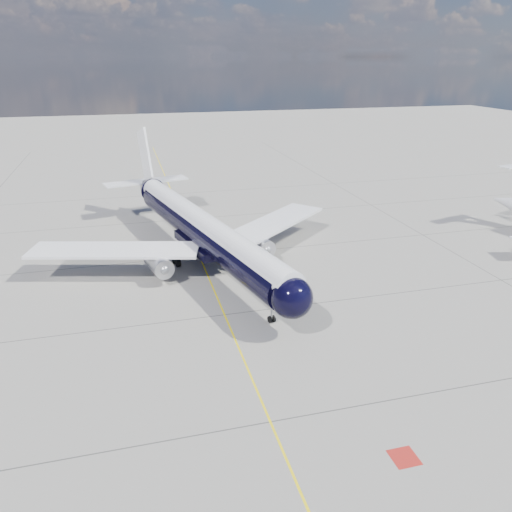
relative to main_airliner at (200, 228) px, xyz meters
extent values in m
plane|color=gray|center=(0.03, 6.41, -4.06)|extent=(320.00, 320.00, 0.00)
cube|color=yellow|center=(0.03, 1.41, -4.05)|extent=(0.16, 160.00, 0.01)
cube|color=maroon|center=(6.83, -33.59, -4.05)|extent=(1.60, 1.60, 0.01)
cylinder|color=black|center=(0.29, -1.22, -0.18)|extent=(11.53, 34.93, 3.51)
sphere|color=black|center=(4.57, -19.18, -0.18)|extent=(4.22, 4.22, 3.51)
cone|color=black|center=(-4.73, 19.87, 0.37)|extent=(4.91, 7.10, 3.51)
cylinder|color=white|center=(0.29, -1.22, 0.70)|extent=(11.21, 36.54, 2.74)
cube|color=black|center=(4.61, -19.36, 0.33)|extent=(2.41, 1.59, 0.51)
cube|color=white|center=(-9.46, -2.12, -1.01)|extent=(18.31, 8.93, 0.30)
cube|color=white|center=(9.40, 2.37, -1.01)|extent=(16.34, 15.18, 0.30)
cube|color=black|center=(0.29, -1.22, -1.47)|extent=(5.91, 9.87, 0.92)
cylinder|color=#BBBBC2|center=(-5.12, -4.41, -2.07)|extent=(2.99, 4.61, 2.07)
cylinder|color=#BBBBC2|center=(6.55, -1.63, -2.07)|extent=(2.99, 4.61, 2.07)
sphere|color=gray|center=(-4.67, -6.29, -2.07)|extent=(1.22, 1.22, 1.02)
sphere|color=gray|center=(7.00, -3.51, -2.07)|extent=(1.22, 1.22, 1.02)
cube|color=white|center=(-5.16, -4.23, -1.38)|extent=(0.88, 2.92, 1.02)
cube|color=white|center=(6.51, -1.45, -1.38)|extent=(0.88, 2.92, 1.02)
cube|color=white|center=(-4.63, 19.42, 5.08)|extent=(1.64, 5.76, 7.87)
cube|color=white|center=(-4.73, 19.87, 1.11)|extent=(12.35, 5.65, 0.20)
cylinder|color=gray|center=(3.82, -16.04, -2.90)|extent=(0.20, 0.20, 1.94)
cylinder|color=black|center=(3.64, -16.08, -3.73)|extent=(0.31, 0.67, 0.65)
cylinder|color=black|center=(4.00, -15.99, -3.73)|extent=(0.31, 0.67, 0.65)
cylinder|color=gray|center=(-2.90, -0.56, -2.81)|extent=(0.29, 0.29, 1.75)
cylinder|color=gray|center=(2.84, 0.81, -2.81)|extent=(0.29, 0.29, 1.75)
cylinder|color=black|center=(-2.78, -1.06, -3.55)|extent=(0.64, 1.08, 1.02)
cylinder|color=black|center=(-3.02, -0.07, -3.55)|extent=(0.64, 1.08, 1.02)
cylinder|color=black|center=(2.96, 0.31, -3.55)|extent=(0.64, 1.08, 1.02)
cylinder|color=black|center=(2.73, 1.30, -3.55)|extent=(0.64, 1.08, 1.02)
cone|color=white|center=(44.00, 2.84, -0.97)|extent=(3.32, 4.83, 2.38)
camera|label=1|loc=(-7.55, -53.56, 18.01)|focal=35.00mm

